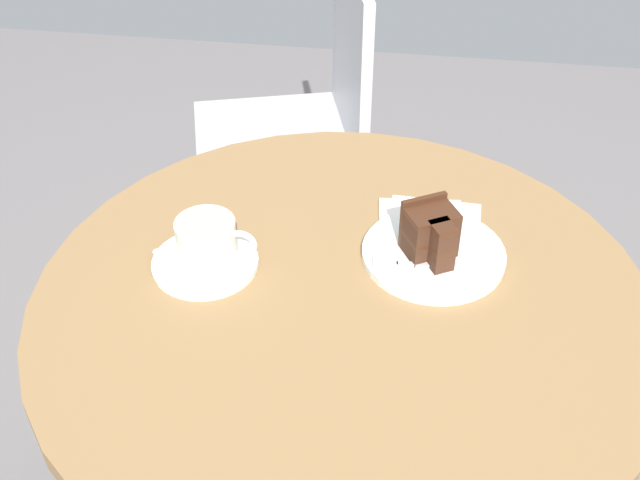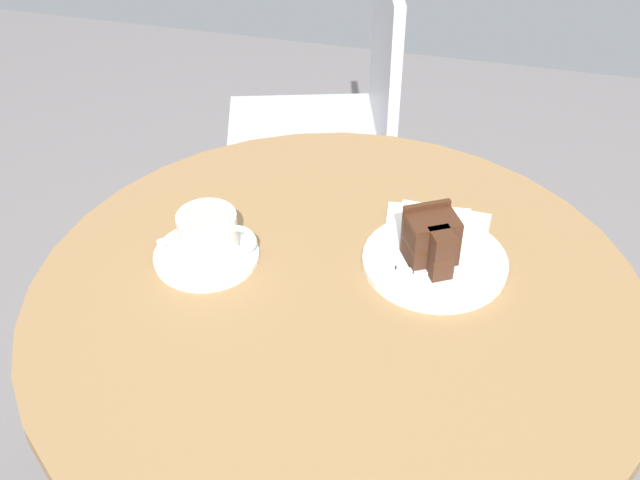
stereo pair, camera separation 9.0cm
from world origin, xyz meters
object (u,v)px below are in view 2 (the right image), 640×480
saucer (207,255)px  coffee_cup (209,233)px  napkin (434,232)px  teaspoon (169,252)px  cafe_chair (342,113)px  cake_slice (432,240)px  fork (409,270)px  cake_plate (435,261)px

saucer → coffee_cup: bearing=35.3°
saucer → napkin: bearing=23.4°
napkin → saucer: bearing=-156.6°
teaspoon → napkin: teaspoon is taller
cafe_chair → cake_slice: bearing=5.4°
cake_slice → fork: size_ratio=0.65×
teaspoon → fork: bearing=-121.6°
coffee_cup → teaspoon: (-0.06, -0.02, -0.03)m
cake_plate → cafe_chair: 0.79m
fork → napkin: size_ratio=0.90×
fork → cake_slice: bearing=-132.4°
teaspoon → fork: (0.35, 0.04, 0.00)m
cake_slice → teaspoon: bearing=-168.9°
saucer → cafe_chair: size_ratio=0.19×
fork → napkin: 0.11m
cake_plate → saucer: bearing=-168.8°
teaspoon → fork: fork is taller
saucer → fork: 0.30m
saucer → cafe_chair: (0.04, 0.77, -0.19)m
fork → cafe_chair: bearing=-75.9°
fork → teaspoon: bearing=1.3°
coffee_cup → saucer: bearing=-144.7°
napkin → cafe_chair: (-0.28, 0.63, -0.18)m
fork → saucer: bearing=-0.1°
napkin → cake_plate: bearing=-81.9°
fork → cafe_chair: cafe_chair is taller
cake_plate → teaspoon: bearing=-168.3°
coffee_cup → fork: bearing=4.5°
coffee_cup → napkin: bearing=23.2°
cake_slice → cafe_chair: size_ratio=0.11×
saucer → teaspoon: bearing=-165.8°
fork → napkin: (0.02, 0.11, -0.01)m
coffee_cup → cake_plate: (0.32, 0.06, -0.04)m
cake_plate → cafe_chair: size_ratio=0.25×
fork → coffee_cup: bearing=-0.8°
napkin → cake_slice: bearing=-87.5°
teaspoon → napkin: (0.37, 0.15, -0.01)m
saucer → fork: size_ratio=1.06×
saucer → cake_slice: 0.33m
teaspoon → napkin: bearing=-106.0°
saucer → cake_slice: cake_slice is taller
coffee_cup → teaspoon: coffee_cup is taller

